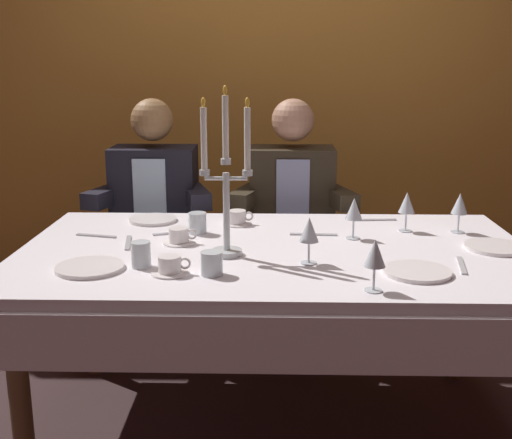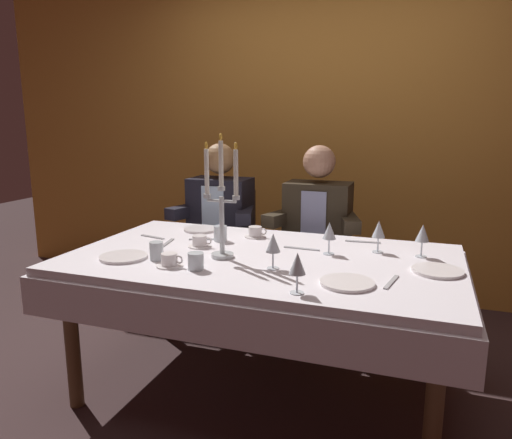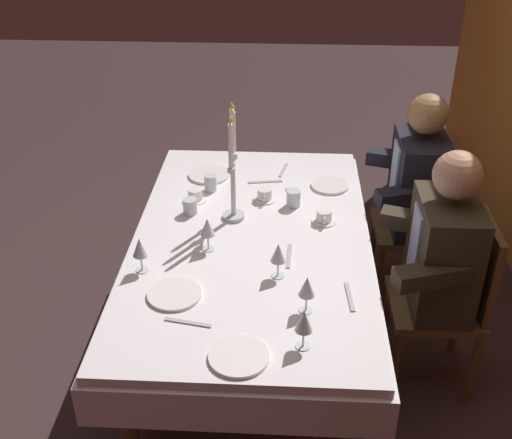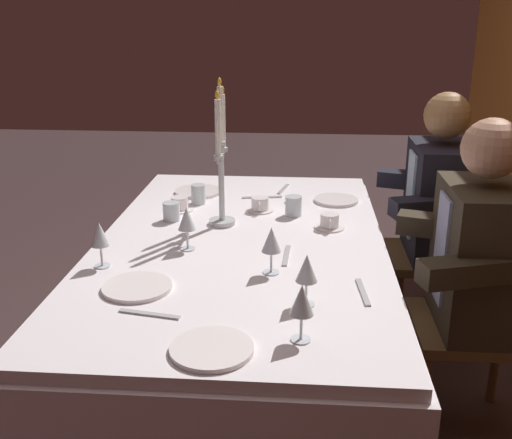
# 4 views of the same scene
# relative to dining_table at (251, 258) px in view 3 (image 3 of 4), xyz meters

# --- Properties ---
(ground_plane) EXTENTS (12.00, 12.00, 0.00)m
(ground_plane) POSITION_rel_dining_table_xyz_m (0.00, 0.00, -0.62)
(ground_plane) COLOR #3B2929
(dining_table) EXTENTS (1.94, 1.14, 0.74)m
(dining_table) POSITION_rel_dining_table_xyz_m (0.00, 0.00, 0.00)
(dining_table) COLOR white
(dining_table) RESTS_ON ground_plane
(candelabra) EXTENTS (0.19, 0.11, 0.60)m
(candelabra) POSITION_rel_dining_table_xyz_m (-0.17, -0.09, 0.37)
(candelabra) COLOR silver
(candelabra) RESTS_ON dining_table
(dinner_plate_0) EXTENTS (0.20, 0.20, 0.01)m
(dinner_plate_0) POSITION_rel_dining_table_xyz_m (-0.53, 0.40, 0.13)
(dinner_plate_0) COLOR white
(dinner_plate_0) RESTS_ON dining_table
(dinner_plate_1) EXTENTS (0.22, 0.22, 0.01)m
(dinner_plate_1) POSITION_rel_dining_table_xyz_m (0.47, -0.28, 0.13)
(dinner_plate_1) COLOR white
(dinner_plate_1) RESTS_ON dining_table
(dinner_plate_2) EXTENTS (0.22, 0.22, 0.01)m
(dinner_plate_2) POSITION_rel_dining_table_xyz_m (0.82, 0.01, 0.13)
(dinner_plate_2) COLOR white
(dinner_plate_2) RESTS_ON dining_table
(dinner_plate_3) EXTENTS (0.23, 0.23, 0.01)m
(dinner_plate_3) POSITION_rel_dining_table_xyz_m (-0.62, -0.27, 0.13)
(dinner_plate_3) COLOR white
(dinner_plate_3) RESTS_ON dining_table
(wine_glass_0) EXTENTS (0.07, 0.07, 0.16)m
(wine_glass_0) POSITION_rel_dining_table_xyz_m (0.30, -0.45, 0.23)
(wine_glass_0) COLOR silver
(wine_glass_0) RESTS_ON dining_table
(wine_glass_1) EXTENTS (0.07, 0.07, 0.16)m
(wine_glass_1) POSITION_rel_dining_table_xyz_m (0.12, -0.19, 0.23)
(wine_glass_1) COLOR silver
(wine_glass_1) RESTS_ON dining_table
(wine_glass_2) EXTENTS (0.07, 0.07, 0.16)m
(wine_glass_2) POSITION_rel_dining_table_xyz_m (0.54, 0.25, 0.23)
(wine_glass_2) COLOR silver
(wine_glass_2) RESTS_ON dining_table
(wine_glass_3) EXTENTS (0.07, 0.07, 0.16)m
(wine_glass_3) POSITION_rel_dining_table_xyz_m (0.31, 0.14, 0.23)
(wine_glass_3) COLOR silver
(wine_glass_3) RESTS_ON dining_table
(wine_glass_4) EXTENTS (0.07, 0.07, 0.16)m
(wine_glass_4) POSITION_rel_dining_table_xyz_m (0.75, 0.24, 0.23)
(wine_glass_4) COLOR silver
(wine_glass_4) RESTS_ON dining_table
(water_tumbler_0) EXTENTS (0.07, 0.07, 0.08)m
(water_tumbler_0) POSITION_rel_dining_table_xyz_m (-0.21, -0.31, 0.16)
(water_tumbler_0) COLOR silver
(water_tumbler_0) RESTS_ON dining_table
(water_tumbler_1) EXTENTS (0.07, 0.07, 0.09)m
(water_tumbler_1) POSITION_rel_dining_table_xyz_m (-0.31, 0.20, 0.16)
(water_tumbler_1) COLOR silver
(water_tumbler_1) RESTS_ON dining_table
(water_tumbler_2) EXTENTS (0.07, 0.07, 0.09)m
(water_tumbler_2) POSITION_rel_dining_table_xyz_m (-0.45, -0.24, 0.16)
(water_tumbler_2) COLOR silver
(water_tumbler_2) RESTS_ON dining_table
(coffee_cup_0) EXTENTS (0.13, 0.12, 0.06)m
(coffee_cup_0) POSITION_rel_dining_table_xyz_m (-0.36, 0.05, 0.15)
(coffee_cup_0) COLOR white
(coffee_cup_0) RESTS_ON dining_table
(coffee_cup_1) EXTENTS (0.13, 0.12, 0.06)m
(coffee_cup_1) POSITION_rel_dining_table_xyz_m (-0.34, -0.31, 0.15)
(coffee_cup_1) COLOR white
(coffee_cup_1) RESTS_ON dining_table
(coffee_cup_2) EXTENTS (0.13, 0.12, 0.06)m
(coffee_cup_2) POSITION_rel_dining_table_xyz_m (-0.16, 0.35, 0.15)
(coffee_cup_2) COLOR white
(coffee_cup_2) RESTS_ON dining_table
(fork_0) EXTENTS (0.17, 0.06, 0.01)m
(fork_0) POSITION_rel_dining_table_xyz_m (-0.71, 0.14, 0.12)
(fork_0) COLOR #B7B7BC
(fork_0) RESTS_ON dining_table
(knife_1) EXTENTS (0.19, 0.03, 0.01)m
(knife_1) POSITION_rel_dining_table_xyz_m (0.16, 0.18, 0.12)
(knife_1) COLOR #B7B7BC
(knife_1) RESTS_ON dining_table
(knife_2) EXTENTS (0.19, 0.03, 0.01)m
(knife_2) POSITION_rel_dining_table_xyz_m (0.44, 0.43, 0.12)
(knife_2) COLOR #B7B7BC
(knife_2) RESTS_ON dining_table
(knife_3) EXTENTS (0.05, 0.19, 0.01)m
(knife_3) POSITION_rel_dining_table_xyz_m (0.64, -0.20, 0.12)
(knife_3) COLOR #B7B7BC
(knife_3) RESTS_ON dining_table
(knife_4) EXTENTS (0.05, 0.19, 0.01)m
(knife_4) POSITION_rel_dining_table_xyz_m (-0.56, 0.05, 0.12)
(knife_4) COLOR #B7B7BC
(knife_4) RESTS_ON dining_table
(knife_5) EXTENTS (0.18, 0.08, 0.01)m
(knife_5) POSITION_rel_dining_table_xyz_m (-0.40, 0.19, 0.12)
(knife_5) COLOR #B7B7BC
(knife_5) RESTS_ON dining_table
(seated_diner_0) EXTENTS (0.63, 0.48, 1.24)m
(seated_diner_0) POSITION_rel_dining_table_xyz_m (-0.61, 0.89, 0.11)
(seated_diner_0) COLOR brown
(seated_diner_0) RESTS_ON ground_plane
(seated_diner_1) EXTENTS (0.63, 0.48, 1.24)m
(seated_diner_1) POSITION_rel_dining_table_xyz_m (0.09, 0.89, 0.11)
(seated_diner_1) COLOR brown
(seated_diner_1) RESTS_ON ground_plane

